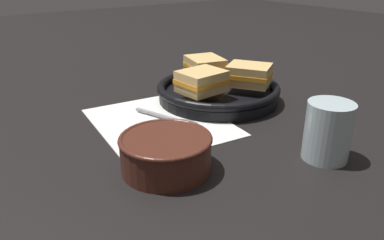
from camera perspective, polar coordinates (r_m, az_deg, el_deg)
ground_plane at (r=0.71m, az=-1.03°, el=-2.47°), size 4.00×4.00×0.00m
napkin at (r=0.77m, az=-4.91°, el=-0.25°), size 0.31×0.27×0.00m
soup_bowl at (r=0.59m, az=-4.01°, el=-4.70°), size 0.15×0.15×0.06m
spoon at (r=0.76m, az=-2.05°, el=-0.08°), size 0.16×0.07×0.01m
skillet at (r=0.88m, az=4.02°, el=4.35°), size 0.31×0.36×0.04m
sandwich_near_left at (r=0.81m, az=1.49°, el=5.92°), size 0.09×0.10×0.05m
sandwich_near_right at (r=0.87m, az=8.68°, el=6.84°), size 0.12×0.12×0.05m
sandwich_far_left at (r=0.93m, az=1.99°, el=8.12°), size 0.11×0.10×0.05m
drinking_glass at (r=0.65m, az=20.00°, el=-1.61°), size 0.08×0.08×0.10m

